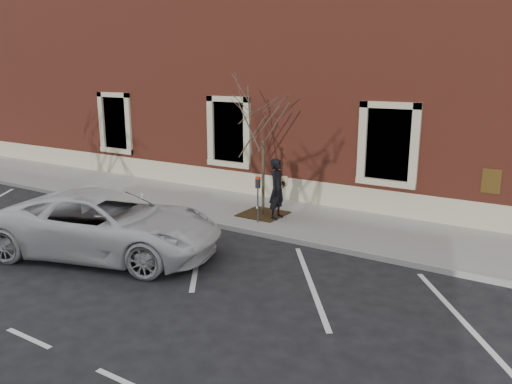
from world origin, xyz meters
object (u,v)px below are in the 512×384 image
Objects in this scene: man at (277,189)px; white_truck at (107,224)px; parking_meter at (258,191)px; sapling at (263,120)px.

white_truck is (-2.34, -4.66, -0.27)m from man.
white_truck is at bearing -95.67° from parking_meter.
sapling is at bearing 76.44° from man.
man is at bearing -43.57° from white_truck.
parking_meter is 4.50m from white_truck.
man is 0.32× the size of white_truck.
man is 0.73m from parking_meter.
white_truck is (-2.06, -3.99, -0.31)m from parking_meter.
sapling reaches higher than man.
sapling is at bearing -36.94° from white_truck.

